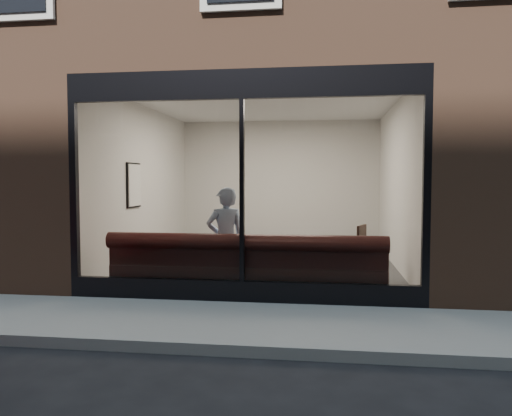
# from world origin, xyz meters

# --- Properties ---
(ground) EXTENTS (120.00, 120.00, 0.00)m
(ground) POSITION_xyz_m (0.00, 0.00, 0.00)
(ground) COLOR black
(ground) RESTS_ON ground
(sidewalk_near) EXTENTS (40.00, 2.00, 0.01)m
(sidewalk_near) POSITION_xyz_m (0.00, 1.00, 0.01)
(sidewalk_near) COLOR gray
(sidewalk_near) RESTS_ON ground
(kerb_near) EXTENTS (40.00, 0.10, 0.12)m
(kerb_near) POSITION_xyz_m (0.00, -0.05, 0.06)
(kerb_near) COLOR gray
(kerb_near) RESTS_ON ground
(host_building_pier_left) EXTENTS (2.50, 12.00, 3.20)m
(host_building_pier_left) POSITION_xyz_m (-3.75, 8.00, 1.60)
(host_building_pier_left) COLOR brown
(host_building_pier_left) RESTS_ON ground
(host_building_pier_right) EXTENTS (2.50, 12.00, 3.20)m
(host_building_pier_right) POSITION_xyz_m (3.75, 8.00, 1.60)
(host_building_pier_right) COLOR brown
(host_building_pier_right) RESTS_ON ground
(host_building_backfill) EXTENTS (5.00, 6.00, 3.20)m
(host_building_backfill) POSITION_xyz_m (0.00, 11.00, 1.60)
(host_building_backfill) COLOR brown
(host_building_backfill) RESTS_ON ground
(cafe_floor) EXTENTS (6.00, 6.00, 0.00)m
(cafe_floor) POSITION_xyz_m (0.00, 5.00, 0.02)
(cafe_floor) COLOR #2D2D30
(cafe_floor) RESTS_ON ground
(cafe_ceiling) EXTENTS (6.00, 6.00, 0.00)m
(cafe_ceiling) POSITION_xyz_m (0.00, 5.00, 3.19)
(cafe_ceiling) COLOR white
(cafe_ceiling) RESTS_ON host_building_upper
(cafe_wall_back) EXTENTS (5.00, 0.00, 5.00)m
(cafe_wall_back) POSITION_xyz_m (0.00, 7.99, 1.60)
(cafe_wall_back) COLOR silver
(cafe_wall_back) RESTS_ON ground
(cafe_wall_left) EXTENTS (0.00, 6.00, 6.00)m
(cafe_wall_left) POSITION_xyz_m (-2.49, 5.00, 1.60)
(cafe_wall_left) COLOR silver
(cafe_wall_left) RESTS_ON ground
(cafe_wall_right) EXTENTS (0.00, 6.00, 6.00)m
(cafe_wall_right) POSITION_xyz_m (2.49, 5.00, 1.60)
(cafe_wall_right) COLOR silver
(cafe_wall_right) RESTS_ON ground
(storefront_kick) EXTENTS (5.00, 0.10, 0.30)m
(storefront_kick) POSITION_xyz_m (0.00, 2.05, 0.15)
(storefront_kick) COLOR black
(storefront_kick) RESTS_ON ground
(storefront_header) EXTENTS (5.00, 0.10, 0.40)m
(storefront_header) POSITION_xyz_m (0.00, 2.05, 3.00)
(storefront_header) COLOR black
(storefront_header) RESTS_ON host_building_upper
(storefront_mullion) EXTENTS (0.06, 0.10, 2.50)m
(storefront_mullion) POSITION_xyz_m (0.00, 2.05, 1.55)
(storefront_mullion) COLOR black
(storefront_mullion) RESTS_ON storefront_kick
(storefront_glass) EXTENTS (4.80, 0.00, 4.80)m
(storefront_glass) POSITION_xyz_m (0.00, 2.02, 1.55)
(storefront_glass) COLOR white
(storefront_glass) RESTS_ON storefront_kick
(banquette) EXTENTS (4.00, 0.55, 0.45)m
(banquette) POSITION_xyz_m (0.00, 2.45, 0.23)
(banquette) COLOR #341713
(banquette) RESTS_ON cafe_floor
(person) EXTENTS (0.68, 0.58, 1.59)m
(person) POSITION_xyz_m (-0.35, 2.63, 0.79)
(person) COLOR #A7C0E3
(person) RESTS_ON cafe_floor
(cafe_table_left) EXTENTS (0.57, 0.57, 0.04)m
(cafe_table_left) POSITION_xyz_m (-0.50, 3.37, 0.74)
(cafe_table_left) COLOR black
(cafe_table_left) RESTS_ON cafe_floor
(cafe_table_right) EXTENTS (0.64, 0.64, 0.04)m
(cafe_table_right) POSITION_xyz_m (0.52, 3.12, 0.74)
(cafe_table_right) COLOR black
(cafe_table_right) RESTS_ON cafe_floor
(cafe_chair_right) EXTENTS (0.57, 0.57, 0.04)m
(cafe_chair_right) POSITION_xyz_m (1.57, 3.75, 0.24)
(cafe_chair_right) COLOR black
(cafe_chair_right) RESTS_ON cafe_floor
(wall_poster) EXTENTS (0.02, 0.59, 0.79)m
(wall_poster) POSITION_xyz_m (-2.45, 4.37, 1.60)
(wall_poster) COLOR white
(wall_poster) RESTS_ON cafe_wall_left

